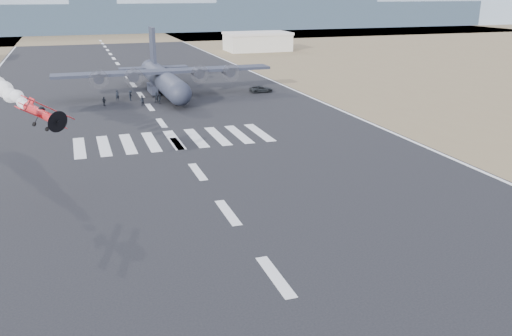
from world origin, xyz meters
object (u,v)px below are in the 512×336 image
crew_b (160,99)px  crew_c (131,96)px  support_vehicle (261,89)px  crew_h (142,101)px  crew_e (178,94)px  crew_d (104,101)px  transport_aircraft (163,78)px  crew_g (117,95)px  crew_f (156,97)px  crew_a (184,98)px  hangar_right (257,41)px  aerobatic_biplane (42,113)px

crew_b → crew_c: (-4.57, 4.49, 0.04)m
support_vehicle → crew_h: size_ratio=2.52×
support_vehicle → crew_e: size_ratio=2.87×
crew_c → crew_d: size_ratio=1.16×
crew_b → transport_aircraft: bearing=-11.7°
crew_g → transport_aircraft: bearing=10.6°
crew_c → crew_f: size_ratio=1.02×
crew_b → crew_a: bearing=-95.5°
support_vehicle → crew_a: crew_a is taller
crew_a → crew_c: 9.95m
transport_aircraft → crew_g: bearing=-156.3°
transport_aircraft → crew_f: 8.80m
support_vehicle → crew_d: size_ratio=2.84×
hangar_right → crew_d: size_ratio=13.00×
crew_b → crew_d: size_ratio=1.11×
support_vehicle → crew_h: 24.11m
transport_aircraft → crew_e: transport_aircraft is taller
crew_c → crew_b: bearing=-106.9°
crew_f → crew_h: crew_f is taller
crew_f → crew_g: crew_g is taller
support_vehicle → crew_f: (-20.71, -3.41, 0.27)m
crew_e → crew_g: 10.74m
crew_d → crew_h: size_ratio=0.89×
crew_a → aerobatic_biplane: bearing=-164.4°
support_vehicle → hangar_right: bearing=-17.6°
crew_a → crew_e: bearing=45.1°
hangar_right → crew_h: bearing=-121.7°
crew_d → crew_f: size_ratio=0.88×
support_vehicle → crew_b: 20.79m
transport_aircraft → crew_a: size_ratio=21.96×
crew_b → crew_d: (-9.38, 1.26, -0.08)m
aerobatic_biplane → crew_c: 47.74m
hangar_right → crew_a: 85.91m
transport_aircraft → support_vehicle: 18.75m
crew_g → crew_e: bearing=-20.3°
crew_b → crew_d: bearing=84.1°
crew_b → crew_g: crew_g is taller
hangar_right → crew_f: bearing=-120.8°
crew_c → crew_h: bearing=-138.1°
hangar_right → crew_b: bearing=-120.1°
crew_g → crew_a: bearing=-42.1°
transport_aircraft → crew_c: size_ratio=21.98×
support_vehicle → aerobatic_biplane: bearing=141.6°
support_vehicle → crew_g: 27.05m
transport_aircraft → crew_e: (1.61, -5.32, -2.22)m
crew_b → crew_g: size_ratio=0.93×
transport_aircraft → support_vehicle: size_ratio=8.98×
crew_a → crew_b: bearing=125.9°
crew_a → crew_g: (-10.82, 5.86, 0.02)m
support_vehicle → crew_h: bearing=103.7°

